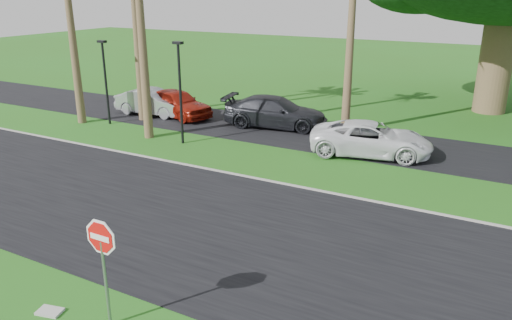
{
  "coord_description": "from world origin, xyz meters",
  "views": [
    {
      "loc": [
        7.53,
        -9.43,
        6.88
      ],
      "look_at": [
        0.6,
        3.43,
        1.8
      ],
      "focal_mm": 35.0,
      "sensor_mm": 36.0,
      "label": 1
    }
  ],
  "objects": [
    {
      "name": "stop_sign_near",
      "position": [
        0.5,
        -3.0,
        1.77
      ],
      "size": [
        1.05,
        0.07,
        2.62
      ],
      "color": "gray",
      "rests_on": "ground"
    },
    {
      "name": "streetlight_right",
      "position": [
        -6.0,
        8.5,
        2.65
      ],
      "size": [
        0.45,
        0.25,
        4.64
      ],
      "color": "black",
      "rests_on": "ground"
    },
    {
      "name": "car_red",
      "position": [
        -9.23,
        12.41,
        0.77
      ],
      "size": [
        4.82,
        2.85,
        1.54
      ],
      "primitive_type": "imported",
      "rotation": [
        0.0,
        0.0,
        1.33
      ],
      "color": "maroon",
      "rests_on": "ground"
    },
    {
      "name": "car_dark",
      "position": [
        -3.46,
        13.08,
        0.78
      ],
      "size": [
        5.68,
        3.12,
        1.56
      ],
      "primitive_type": "imported",
      "rotation": [
        0.0,
        0.0,
        1.75
      ],
      "color": "black",
      "rests_on": "ground"
    },
    {
      "name": "road",
      "position": [
        0.0,
        2.0,
        0.01
      ],
      "size": [
        120.0,
        8.0,
        0.02
      ],
      "primitive_type": "cube",
      "color": "black",
      "rests_on": "ground"
    },
    {
      "name": "car_silver",
      "position": [
        -10.7,
        12.14,
        0.72
      ],
      "size": [
        4.44,
        1.72,
        1.44
      ],
      "primitive_type": "imported",
      "rotation": [
        0.0,
        0.0,
        1.62
      ],
      "color": "#A9ABB0",
      "rests_on": "ground"
    },
    {
      "name": "curb",
      "position": [
        0.0,
        6.05,
        0.03
      ],
      "size": [
        120.0,
        0.12,
        0.06
      ],
      "primitive_type": "cube",
      "color": "gray",
      "rests_on": "ground"
    },
    {
      "name": "utility_slab",
      "position": [
        -0.98,
        -3.34,
        0.03
      ],
      "size": [
        0.62,
        0.47,
        0.06
      ],
      "primitive_type": "cube",
      "rotation": [
        0.0,
        0.0,
        0.23
      ],
      "color": "#A3A39B",
      "rests_on": "ground"
    },
    {
      "name": "ground",
      "position": [
        0.0,
        0.0,
        0.0
      ],
      "size": [
        120.0,
        120.0,
        0.0
      ],
      "primitive_type": "plane",
      "color": "#275916",
      "rests_on": "ground"
    },
    {
      "name": "streetlight_left",
      "position": [
        -11.5,
        9.5,
        2.5
      ],
      "size": [
        0.45,
        0.25,
        4.34
      ],
      "color": "black",
      "rests_on": "ground"
    },
    {
      "name": "parking_strip",
      "position": [
        0.0,
        12.5,
        0.01
      ],
      "size": [
        120.0,
        5.0,
        0.02
      ],
      "primitive_type": "cube",
      "color": "black",
      "rests_on": "ground"
    },
    {
      "name": "car_minivan",
      "position": [
        2.18,
        10.92,
        0.71
      ],
      "size": [
        5.51,
        3.41,
        1.42
      ],
      "primitive_type": "imported",
      "rotation": [
        0.0,
        0.0,
        1.79
      ],
      "color": "white",
      "rests_on": "ground"
    }
  ]
}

